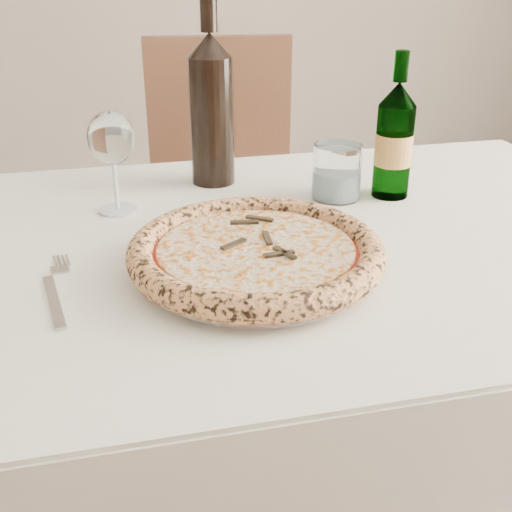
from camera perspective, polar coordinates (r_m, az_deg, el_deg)
The scene contains 9 objects.
dining_table at distance 0.97m, azimuth -1.13°, elevation -3.69°, with size 1.36×0.84×0.76m.
chair_far at distance 1.77m, azimuth -2.98°, elevation 5.71°, with size 0.42×0.43×0.93m.
plate at distance 0.84m, azimuth 0.00°, elevation -0.69°, with size 0.29×0.29×0.02m.
pizza at distance 0.83m, azimuth -0.00°, elevation 0.40°, with size 0.33×0.33×0.03m.
fork at distance 0.82m, azimuth -17.35°, elevation -2.94°, with size 0.04×0.19×0.00m.
wine_glass at distance 1.02m, azimuth -12.75°, elevation 9.96°, with size 0.07×0.07×0.16m.
tumbler at distance 1.09m, azimuth 7.18°, elevation 7.15°, with size 0.08×0.08×0.09m.
beer_bottle at distance 1.09m, azimuth 12.18°, elevation 10.00°, with size 0.06×0.06×0.24m.
wine_bottle at distance 1.13m, azimuth -3.98°, elevation 12.99°, with size 0.08×0.08×0.31m.
Camera 1 is at (0.09, -0.56, 1.14)m, focal length 45.00 mm.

